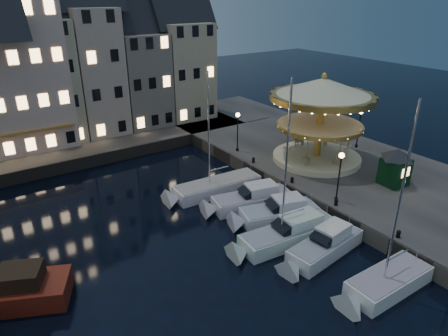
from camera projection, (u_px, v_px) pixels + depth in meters
ground at (276, 250)px, 28.34m from camera, size 160.00×160.00×0.00m
quay_east at (342, 168)px, 39.87m from camera, size 16.00×56.00×1.30m
quay_north at (58, 148)px, 45.02m from camera, size 44.00×12.00×1.30m
quaywall_e at (283, 189)px, 35.72m from camera, size 0.15×44.00×1.30m
quaywall_n at (93, 161)px, 41.54m from camera, size 48.00×0.15×1.30m
streetlamp_b at (340, 170)px, 31.21m from camera, size 0.44×0.44×4.17m
streetlamp_c at (238, 126)px, 41.38m from camera, size 0.44×0.44×4.17m
streetlamp_d at (359, 123)px, 42.35m from camera, size 0.44×0.44×4.17m
bollard_a at (399, 234)px, 27.36m from camera, size 0.30×0.30×0.57m
bollard_b at (336, 202)px, 31.50m from camera, size 0.30×0.30×0.57m
bollard_c at (292, 179)px, 35.27m from camera, size 0.30×0.30×0.57m
bollard_d at (253, 160)px, 39.41m from camera, size 0.30×0.30×0.57m
townhouse_nc at (41, 73)px, 43.24m from camera, size 6.82×8.00×14.80m
townhouse_nd at (93, 63)px, 46.02m from camera, size 5.50×8.00×15.80m
townhouse_ne at (138, 71)px, 49.46m from camera, size 6.16×8.00×12.80m
townhouse_nf at (181, 63)px, 52.40m from camera, size 6.82×8.00×13.80m
motorboat_a at (383, 285)px, 24.11m from camera, size 6.87×2.34×11.44m
motorboat_b at (322, 248)px, 27.43m from camera, size 7.32×2.84×2.15m
motorboat_c at (285, 235)px, 28.87m from camera, size 8.80×3.03×11.64m
motorboat_d at (274, 214)px, 31.65m from camera, size 7.23×4.17×2.15m
motorboat_e at (248, 200)px, 33.71m from camera, size 7.86×3.77×2.15m
motorboat_f at (212, 188)px, 36.05m from camera, size 9.20×2.89×12.20m
red_fishing_boat at (0, 294)px, 23.18m from camera, size 8.51×5.94×6.12m
carousel at (322, 104)px, 37.84m from camera, size 9.95×9.95×8.71m
ticket_kiosk at (397, 161)px, 34.19m from camera, size 3.21×3.21×3.77m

